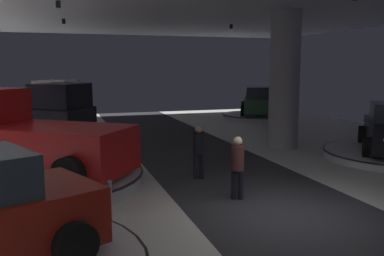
{
  "coord_description": "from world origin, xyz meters",
  "views": [
    {
      "loc": [
        -4.81,
        -7.81,
        3.29
      ],
      "look_at": [
        -0.9,
        4.36,
        1.4
      ],
      "focal_mm": 38.95,
      "sensor_mm": 36.0,
      "label": 1
    }
  ],
  "objects_px": {
    "display_platform_deep_right": "(258,116)",
    "display_platform_mid_left": "(38,179)",
    "display_platform_deep_left": "(28,126)",
    "pickup_truck_deep_left": "(32,106)",
    "visitor_walking_near": "(238,164)",
    "display_platform_far_left": "(26,144)",
    "pickup_truck_far_left": "(32,117)",
    "display_car_deep_right": "(259,102)",
    "visitor_walking_far": "(199,148)",
    "pickup_truck_mid_left": "(26,139)",
    "column_right": "(284,80)"
  },
  "relations": [
    {
      "from": "display_platform_mid_left",
      "to": "pickup_truck_mid_left",
      "type": "bearing_deg",
      "value": 143.37
    },
    {
      "from": "display_platform_deep_left",
      "to": "pickup_truck_mid_left",
      "type": "distance_m",
      "value": 11.25
    },
    {
      "from": "pickup_truck_far_left",
      "to": "display_car_deep_right",
      "type": "bearing_deg",
      "value": 24.24
    },
    {
      "from": "visitor_walking_near",
      "to": "display_platform_far_left",
      "type": "bearing_deg",
      "value": 122.27
    },
    {
      "from": "pickup_truck_far_left",
      "to": "visitor_walking_near",
      "type": "height_order",
      "value": "pickup_truck_far_left"
    },
    {
      "from": "display_car_deep_right",
      "to": "visitor_walking_near",
      "type": "height_order",
      "value": "display_car_deep_right"
    },
    {
      "from": "pickup_truck_deep_left",
      "to": "display_platform_far_left",
      "type": "distance_m",
      "value": 5.38
    },
    {
      "from": "display_platform_mid_left",
      "to": "visitor_walking_near",
      "type": "height_order",
      "value": "visitor_walking_near"
    },
    {
      "from": "display_car_deep_right",
      "to": "display_platform_deep_left",
      "type": "distance_m",
      "value": 13.65
    },
    {
      "from": "display_platform_far_left",
      "to": "pickup_truck_far_left",
      "type": "distance_m",
      "value": 1.14
    },
    {
      "from": "display_car_deep_right",
      "to": "display_platform_far_left",
      "type": "distance_m",
      "value": 14.53
    },
    {
      "from": "column_right",
      "to": "pickup_truck_deep_left",
      "type": "bearing_deg",
      "value": 140.46
    },
    {
      "from": "display_car_deep_right",
      "to": "visitor_walking_far",
      "type": "bearing_deg",
      "value": -123.65
    },
    {
      "from": "column_right",
      "to": "display_car_deep_right",
      "type": "bearing_deg",
      "value": 69.21
    },
    {
      "from": "pickup_truck_deep_left",
      "to": "display_car_deep_right",
      "type": "bearing_deg",
      "value": 1.81
    },
    {
      "from": "pickup_truck_far_left",
      "to": "pickup_truck_mid_left",
      "type": "distance_m",
      "value": 5.57
    },
    {
      "from": "pickup_truck_mid_left",
      "to": "visitor_walking_near",
      "type": "height_order",
      "value": "pickup_truck_mid_left"
    },
    {
      "from": "display_platform_deep_right",
      "to": "visitor_walking_near",
      "type": "bearing_deg",
      "value": -118.64
    },
    {
      "from": "display_car_deep_right",
      "to": "visitor_walking_far",
      "type": "height_order",
      "value": "display_car_deep_right"
    },
    {
      "from": "display_platform_deep_left",
      "to": "visitor_walking_near",
      "type": "relative_size",
      "value": 3.57
    },
    {
      "from": "display_platform_deep_right",
      "to": "visitor_walking_far",
      "type": "distance_m",
      "value": 14.75
    },
    {
      "from": "pickup_truck_deep_left",
      "to": "display_platform_mid_left",
      "type": "distance_m",
      "value": 11.29
    },
    {
      "from": "display_platform_far_left",
      "to": "visitor_walking_near",
      "type": "distance_m",
      "value": 10.29
    },
    {
      "from": "display_platform_deep_left",
      "to": "pickup_truck_deep_left",
      "type": "xyz_separation_m",
      "value": [
        0.29,
        -0.14,
        1.06
      ]
    },
    {
      "from": "display_platform_far_left",
      "to": "column_right",
      "type": "bearing_deg",
      "value": -16.62
    },
    {
      "from": "display_platform_deep_right",
      "to": "pickup_truck_mid_left",
      "type": "bearing_deg",
      "value": -138.39
    },
    {
      "from": "pickup_truck_deep_left",
      "to": "pickup_truck_mid_left",
      "type": "relative_size",
      "value": 1.03
    },
    {
      "from": "display_car_deep_right",
      "to": "pickup_truck_far_left",
      "type": "bearing_deg",
      "value": -155.76
    },
    {
      "from": "display_platform_far_left",
      "to": "visitor_walking_far",
      "type": "distance_m",
      "value": 8.37
    },
    {
      "from": "display_car_deep_right",
      "to": "pickup_truck_far_left",
      "type": "height_order",
      "value": "pickup_truck_far_left"
    },
    {
      "from": "display_platform_far_left",
      "to": "display_platform_mid_left",
      "type": "height_order",
      "value": "display_platform_mid_left"
    },
    {
      "from": "display_platform_deep_left",
      "to": "pickup_truck_deep_left",
      "type": "bearing_deg",
      "value": -25.09
    },
    {
      "from": "pickup_truck_deep_left",
      "to": "display_platform_deep_right",
      "type": "bearing_deg",
      "value": 1.93
    },
    {
      "from": "display_platform_far_left",
      "to": "pickup_truck_far_left",
      "type": "height_order",
      "value": "pickup_truck_far_left"
    },
    {
      "from": "display_car_deep_right",
      "to": "pickup_truck_deep_left",
      "type": "xyz_separation_m",
      "value": [
        -13.33,
        -0.42,
        0.14
      ]
    },
    {
      "from": "column_right",
      "to": "display_platform_deep_right",
      "type": "bearing_deg",
      "value": 69.19
    },
    {
      "from": "pickup_truck_mid_left",
      "to": "display_car_deep_right",
      "type": "bearing_deg",
      "value": 41.57
    },
    {
      "from": "pickup_truck_deep_left",
      "to": "display_platform_far_left",
      "type": "xyz_separation_m",
      "value": [
        -0.0,
        -5.28,
        -1.04
      ]
    },
    {
      "from": "pickup_truck_mid_left",
      "to": "display_platform_deep_right",
      "type": "bearing_deg",
      "value": 41.61
    },
    {
      "from": "column_right",
      "to": "visitor_walking_far",
      "type": "bearing_deg",
      "value": -143.83
    },
    {
      "from": "display_platform_deep_right",
      "to": "pickup_truck_deep_left",
      "type": "relative_size",
      "value": 0.79
    },
    {
      "from": "display_platform_deep_right",
      "to": "display_platform_mid_left",
      "type": "xyz_separation_m",
      "value": [
        -12.67,
        -11.67,
        0.03
      ]
    },
    {
      "from": "column_right",
      "to": "display_platform_mid_left",
      "type": "height_order",
      "value": "column_right"
    },
    {
      "from": "display_platform_far_left",
      "to": "visitor_walking_near",
      "type": "height_order",
      "value": "visitor_walking_near"
    },
    {
      "from": "display_platform_deep_left",
      "to": "display_platform_far_left",
      "type": "xyz_separation_m",
      "value": [
        0.29,
        -5.42,
        0.03
      ]
    },
    {
      "from": "column_right",
      "to": "display_platform_deep_left",
      "type": "height_order",
      "value": "column_right"
    },
    {
      "from": "display_platform_far_left",
      "to": "visitor_walking_far",
      "type": "xyz_separation_m",
      "value": [
        5.19,
        -6.54,
        0.71
      ]
    },
    {
      "from": "pickup_truck_deep_left",
      "to": "visitor_walking_near",
      "type": "height_order",
      "value": "pickup_truck_deep_left"
    },
    {
      "from": "display_platform_mid_left",
      "to": "column_right",
      "type": "bearing_deg",
      "value": 17.49
    },
    {
      "from": "display_platform_deep_left",
      "to": "display_platform_deep_right",
      "type": "bearing_deg",
      "value": 1.32
    }
  ]
}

